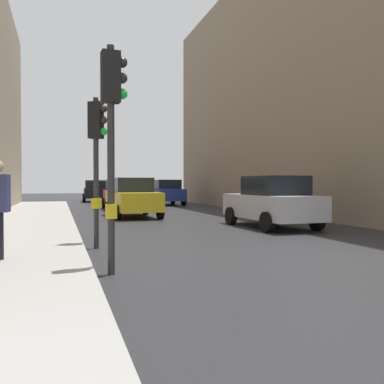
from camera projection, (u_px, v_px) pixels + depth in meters
name	position (u px, v px, depth m)	size (l,w,h in m)	color
ground_plane	(328.00, 258.00, 8.70)	(120.00, 120.00, 0.00)	#28282B
sidewalk_kerb	(22.00, 232.00, 12.56)	(3.14, 40.00, 0.16)	#A8A5A0
traffic_light_near_right	(97.00, 145.00, 9.86)	(0.44, 0.37, 3.49)	#2D2D2D
traffic_light_near_left	(112.00, 117.00, 7.05)	(0.44, 0.26, 3.78)	#2D2D2D
car_blue_van	(166.00, 192.00, 29.91)	(2.08, 4.23, 1.76)	navy
car_yellow_taxi	(132.00, 197.00, 19.19)	(2.16, 4.27, 1.76)	yellow
car_silver_hatchback	(272.00, 202.00, 14.61)	(2.11, 4.25, 1.76)	#BCBCC1
car_red_sedan	(121.00, 194.00, 25.02)	(2.14, 4.26, 1.76)	red
car_dark_suv	(95.00, 191.00, 35.31)	(2.15, 4.27, 1.76)	black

